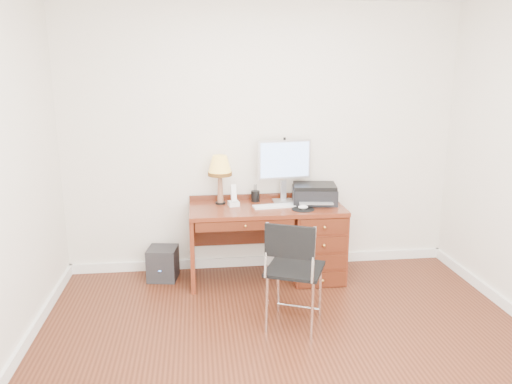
{
  "coord_description": "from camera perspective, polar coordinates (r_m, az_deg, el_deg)",
  "views": [
    {
      "loc": [
        -0.66,
        -3.25,
        2.06
      ],
      "look_at": [
        -0.13,
        1.2,
        0.95
      ],
      "focal_mm": 35.0,
      "sensor_mm": 36.0,
      "label": 1
    }
  ],
  "objects": [
    {
      "name": "printer",
      "position": [
        5.01,
        6.69,
        -0.19
      ],
      "size": [
        0.48,
        0.39,
        0.19
      ],
      "rotation": [
        0.0,
        0.0,
        -0.14
      ],
      "color": "black",
      "rests_on": "desk"
    },
    {
      "name": "phone",
      "position": [
        4.88,
        -2.57,
        -0.87
      ],
      "size": [
        0.11,
        0.11,
        0.21
      ],
      "rotation": [
        0.0,
        0.0,
        0.15
      ],
      "color": "white",
      "rests_on": "desk"
    },
    {
      "name": "ground",
      "position": [
        3.9,
        4.18,
        -17.93
      ],
      "size": [
        4.0,
        4.0,
        0.0
      ],
      "primitive_type": "plane",
      "color": "#3C190D",
      "rests_on": "ground"
    },
    {
      "name": "desk",
      "position": [
        5.03,
        4.83,
        -5.21
      ],
      "size": [
        1.5,
        0.67,
        0.75
      ],
      "color": "maroon",
      "rests_on": "ground"
    },
    {
      "name": "mouse_pad",
      "position": [
        4.78,
        5.4,
        -1.86
      ],
      "size": [
        0.22,
        0.22,
        0.04
      ],
      "color": "black",
      "rests_on": "desk"
    },
    {
      "name": "equipment_box",
      "position": [
        5.13,
        -10.6,
        -8.02
      ],
      "size": [
        0.32,
        0.32,
        0.33
      ],
      "primitive_type": "cube",
      "rotation": [
        0.0,
        0.0,
        -0.16
      ],
      "color": "black",
      "rests_on": "ground"
    },
    {
      "name": "room_shell",
      "position": [
        4.42,
        2.6,
        -13.11
      ],
      "size": [
        4.0,
        4.0,
        4.0
      ],
      "color": "silver",
      "rests_on": "ground"
    },
    {
      "name": "monitor",
      "position": [
        4.99,
        3.31,
        3.33
      ],
      "size": [
        0.54,
        0.2,
        0.62
      ],
      "rotation": [
        0.0,
        0.0,
        0.13
      ],
      "color": "silver",
      "rests_on": "desk"
    },
    {
      "name": "leg_lamp",
      "position": [
        4.9,
        -4.15,
        2.68
      ],
      "size": [
        0.24,
        0.24,
        0.49
      ],
      "color": "black",
      "rests_on": "desk"
    },
    {
      "name": "chair",
      "position": [
        3.99,
        4.67,
        -8.21
      ],
      "size": [
        0.57,
        0.58,
        0.92
      ],
      "rotation": [
        0.0,
        0.0,
        -0.41
      ],
      "color": "black",
      "rests_on": "ground"
    },
    {
      "name": "keyboard",
      "position": [
        4.86,
        2.22,
        -1.61
      ],
      "size": [
        0.45,
        0.18,
        0.02
      ],
      "primitive_type": "cube",
      "rotation": [
        0.0,
        0.0,
        0.12
      ],
      "color": "white",
      "rests_on": "desk"
    },
    {
      "name": "pen_cup",
      "position": [
        5.04,
        -0.08,
        -0.47
      ],
      "size": [
        0.09,
        0.09,
        0.11
      ],
      "primitive_type": "cylinder",
      "color": "black",
      "rests_on": "desk"
    }
  ]
}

